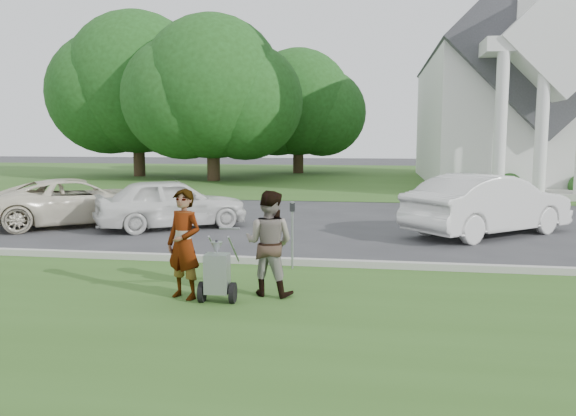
% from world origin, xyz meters
% --- Properties ---
extents(ground, '(120.00, 120.00, 0.00)m').
position_xyz_m(ground, '(0.00, 0.00, 0.00)').
color(ground, '#333335').
rests_on(ground, ground).
extents(grass_strip, '(80.00, 7.00, 0.01)m').
position_xyz_m(grass_strip, '(0.00, -3.00, 0.01)').
color(grass_strip, '#32581E').
rests_on(grass_strip, ground).
extents(church_lawn, '(80.00, 30.00, 0.01)m').
position_xyz_m(church_lawn, '(0.00, 27.00, 0.01)').
color(church_lawn, '#32581E').
rests_on(church_lawn, ground).
extents(curb, '(80.00, 0.18, 0.15)m').
position_xyz_m(curb, '(0.00, 0.55, 0.07)').
color(curb, '#9E9E93').
rests_on(curb, ground).
extents(church, '(9.19, 19.00, 24.10)m').
position_xyz_m(church, '(9.00, 23.11, 5.94)').
color(church, white).
rests_on(church, ground).
extents(tree_left, '(10.63, 8.40, 9.71)m').
position_xyz_m(tree_left, '(-8.01, 21.99, 5.11)').
color(tree_left, '#332316').
rests_on(tree_left, ground).
extents(tree_far, '(11.64, 9.20, 10.73)m').
position_xyz_m(tree_far, '(-14.01, 24.99, 5.69)').
color(tree_far, '#332316').
rests_on(tree_far, ground).
extents(tree_back, '(9.61, 7.60, 8.89)m').
position_xyz_m(tree_back, '(-4.01, 29.99, 4.73)').
color(tree_back, '#332316').
rests_on(tree_back, ground).
extents(striping_cart, '(0.59, 1.14, 1.05)m').
position_xyz_m(striping_cart, '(-0.81, -2.17, 0.45)').
color(striping_cart, black).
rests_on(striping_cart, ground).
extents(person_left, '(0.75, 0.63, 1.75)m').
position_xyz_m(person_left, '(-1.39, -2.03, 0.88)').
color(person_left, '#999999').
rests_on(person_left, ground).
extents(person_right, '(0.94, 0.79, 1.71)m').
position_xyz_m(person_right, '(-0.09, -1.63, 0.86)').
color(person_right, '#999999').
rests_on(person_right, ground).
extents(parking_meter_near, '(0.10, 0.09, 1.34)m').
position_xyz_m(parking_meter_near, '(0.02, 0.23, 0.84)').
color(parking_meter_near, '#93959B').
rests_on(parking_meter_near, ground).
extents(car_a, '(5.28, 4.83, 1.37)m').
position_xyz_m(car_a, '(-7.13, 4.95, 0.68)').
color(car_a, beige).
rests_on(car_a, ground).
extents(car_b, '(4.48, 3.72, 1.44)m').
position_xyz_m(car_b, '(-4.13, 4.70, 0.72)').
color(car_b, silver).
rests_on(car_b, ground).
extents(car_d, '(4.85, 4.47, 1.61)m').
position_xyz_m(car_d, '(4.57, 4.96, 0.81)').
color(car_d, silver).
rests_on(car_d, ground).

